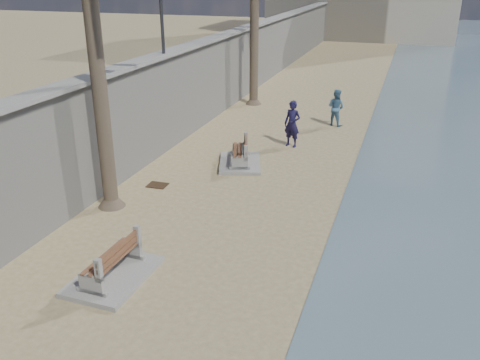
# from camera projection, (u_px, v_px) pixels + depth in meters

# --- Properties ---
(seawall) EXTENTS (0.45, 70.00, 3.50)m
(seawall) POSITION_uv_depth(u_px,v_px,m) (234.00, 68.00, 26.16)
(seawall) COLOR gray
(seawall) RESTS_ON ground_plane
(wall_cap) EXTENTS (0.80, 70.00, 0.12)m
(wall_cap) POSITION_uv_depth(u_px,v_px,m) (234.00, 32.00, 25.48)
(wall_cap) COLOR gray
(wall_cap) RESTS_ON seawall
(bench_near) EXTENTS (1.50, 2.16, 0.89)m
(bench_near) POSITION_uv_depth(u_px,v_px,m) (112.00, 263.00, 11.25)
(bench_near) COLOR gray
(bench_near) RESTS_ON ground_plane
(bench_far) EXTENTS (2.01, 2.44, 0.88)m
(bench_far) POSITION_uv_depth(u_px,v_px,m) (240.00, 154.00, 17.93)
(bench_far) COLOR gray
(bench_far) RESTS_ON ground_plane
(person_a) EXTENTS (0.86, 0.69, 2.08)m
(person_a) POSITION_uv_depth(u_px,v_px,m) (292.00, 121.00, 19.58)
(person_a) COLOR #161334
(person_a) RESTS_ON ground_plane
(person_b) EXTENTS (1.06, 0.96, 1.79)m
(person_b) POSITION_uv_depth(u_px,v_px,m) (336.00, 105.00, 22.34)
(person_b) COLOR teal
(person_b) RESTS_ON ground_plane
(debris_c) EXTENTS (0.63, 0.51, 0.03)m
(debris_c) POSITION_uv_depth(u_px,v_px,m) (157.00, 185.00, 16.31)
(debris_c) COLOR #382616
(debris_c) RESTS_ON ground_plane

